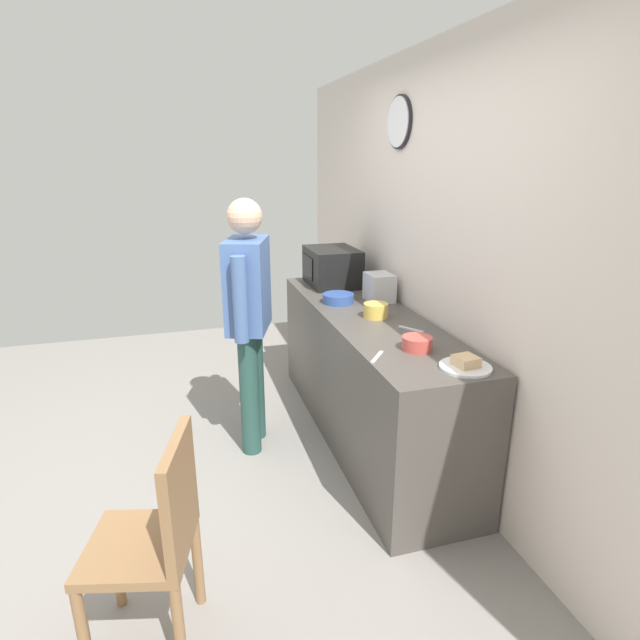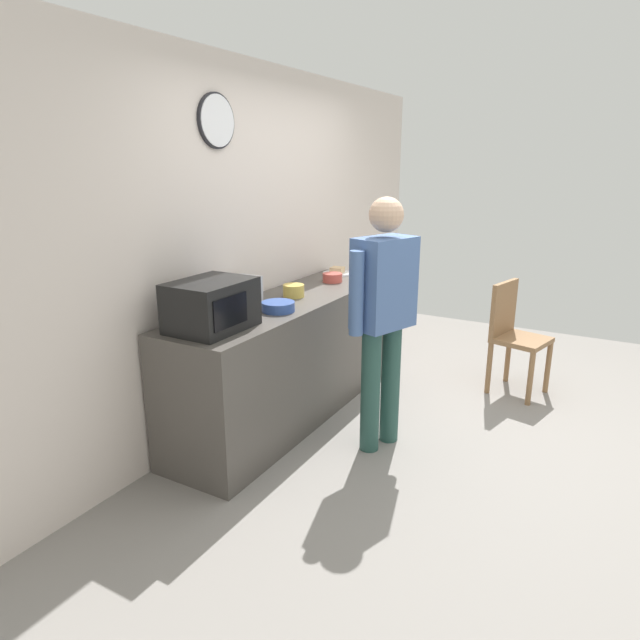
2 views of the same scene
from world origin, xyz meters
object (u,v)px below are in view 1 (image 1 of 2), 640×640
object	(u,v)px
mixing_bowl	(338,298)
fork_utensil	(377,357)
spoon_utensil	(411,329)
cereal_bowl	(417,343)
wooden_chair	(157,535)
sandwich_plate	(466,365)
toaster	(379,287)
person_standing	(249,309)
microwave	(332,267)
salad_bowl	(376,310)

from	to	relation	value
mixing_bowl	fork_utensil	world-z (taller)	mixing_bowl
mixing_bowl	spoon_utensil	xyz separation A→B (m)	(0.70, 0.24, -0.03)
cereal_bowl	wooden_chair	size ratio (longest dim) A/B	0.18
sandwich_plate	spoon_utensil	xyz separation A→B (m)	(-0.62, 0.00, -0.02)
sandwich_plate	toaster	distance (m)	1.30
sandwich_plate	person_standing	distance (m)	1.44
microwave	cereal_bowl	size ratio (longest dim) A/B	3.01
cereal_bowl	mixing_bowl	world-z (taller)	cereal_bowl
microwave	cereal_bowl	world-z (taller)	microwave
cereal_bowl	person_standing	bearing A→B (deg)	-134.92
cereal_bowl	person_standing	size ratio (longest dim) A/B	0.10
toaster	fork_utensil	distance (m)	1.13
mixing_bowl	wooden_chair	bearing A→B (deg)	-38.09
sandwich_plate	salad_bowl	distance (m)	0.92
fork_utensil	wooden_chair	bearing A→B (deg)	-63.69
toaster	microwave	bearing A→B (deg)	-161.57
sandwich_plate	toaster	world-z (taller)	toaster
sandwich_plate	cereal_bowl	size ratio (longest dim) A/B	1.56
salad_bowl	cereal_bowl	size ratio (longest dim) A/B	0.96
mixing_bowl	person_standing	distance (m)	0.71
microwave	mixing_bowl	world-z (taller)	microwave
salad_bowl	cereal_bowl	xyz separation A→B (m)	(0.61, -0.00, -0.01)
person_standing	microwave	bearing A→B (deg)	132.94
salad_bowl	spoon_utensil	size ratio (longest dim) A/B	0.94
fork_utensil	spoon_utensil	distance (m)	0.52
cereal_bowl	wooden_chair	distance (m)	1.59
cereal_bowl	fork_utensil	xyz separation A→B (m)	(0.05, -0.25, -0.03)
sandwich_plate	mixing_bowl	world-z (taller)	same
salad_bowl	spoon_utensil	xyz separation A→B (m)	(0.30, 0.11, -0.04)
sandwich_plate	person_standing	xyz separation A→B (m)	(-1.11, -0.92, 0.05)
fork_utensil	microwave	bearing A→B (deg)	171.05
sandwich_plate	salad_bowl	xyz separation A→B (m)	(-0.92, -0.11, 0.03)
spoon_utensil	microwave	bearing A→B (deg)	-174.51
microwave	spoon_utensil	bearing A→B (deg)	5.49
salad_bowl	wooden_chair	bearing A→B (deg)	-48.88
mixing_bowl	person_standing	xyz separation A→B (m)	(0.21, -0.68, 0.04)
spoon_utensil	person_standing	distance (m)	1.05
sandwich_plate	mixing_bowl	bearing A→B (deg)	-169.73
salad_bowl	fork_utensil	xyz separation A→B (m)	(0.66, -0.26, -0.04)
sandwich_plate	wooden_chair	bearing A→B (deg)	-78.50
microwave	sandwich_plate	xyz separation A→B (m)	(1.86, 0.12, -0.13)
microwave	mixing_bowl	xyz separation A→B (m)	(0.54, -0.12, -0.12)
wooden_chair	toaster	bearing A→B (deg)	135.33
microwave	fork_utensil	xyz separation A→B (m)	(1.60, -0.25, -0.15)
sandwich_plate	person_standing	size ratio (longest dim) A/B	0.15
sandwich_plate	fork_utensil	bearing A→B (deg)	-124.87
cereal_bowl	toaster	bearing A→B (deg)	169.41
salad_bowl	spoon_utensil	distance (m)	0.32
person_standing	wooden_chair	size ratio (longest dim) A/B	1.80
toaster	spoon_utensil	size ratio (longest dim) A/B	1.29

